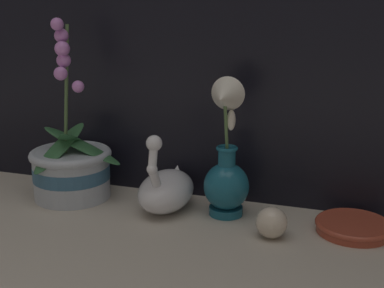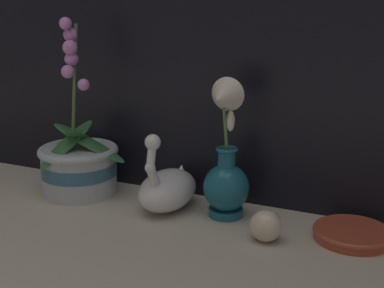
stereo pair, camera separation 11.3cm
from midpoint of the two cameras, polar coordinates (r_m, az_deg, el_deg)
The scene contains 6 objects.
ground_plane at distance 1.09m, azimuth 1.61°, elevation -9.66°, with size 2.80×2.80×0.00m, color #BCB2A3.
orchid_potted_plant at distance 1.30m, azimuth -9.55°, elevation -1.96°, with size 0.22×0.24×0.42m.
swan_figurine at distance 1.19m, azimuth 0.13°, elevation -4.70°, with size 0.12×0.19×0.19m.
blue_vase at distance 1.13m, azimuth 6.45°, elevation -2.72°, with size 0.10×0.11×0.30m.
glass_sphere at distance 1.07m, azimuth 10.95°, elevation -8.62°, with size 0.06×0.06×0.06m.
amber_dish at distance 1.12m, azimuth 19.59°, elevation -9.01°, with size 0.15×0.15×0.02m.
Camera 2 is at (0.43, -0.89, 0.46)m, focal length 50.00 mm.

